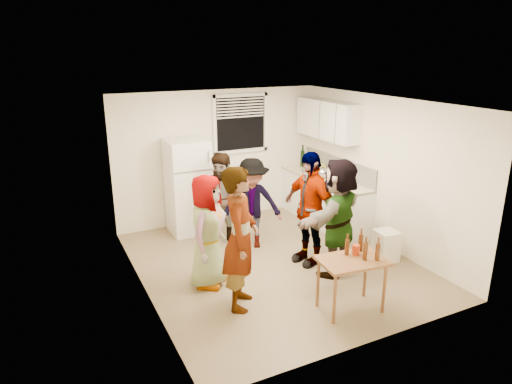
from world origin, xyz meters
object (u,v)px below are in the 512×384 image
serving_table (349,309)px  guest_stripe (241,304)px  beer_bottle_counter (331,183)px  guest_back_left (225,244)px  refrigerator (188,187)px  kettle (323,178)px  beer_bottle_table (347,254)px  guest_orange (335,271)px  guest_grey (209,283)px  guest_black (307,261)px  trash_bin (386,245)px  wine_bottle (302,166)px  blue_cup (339,190)px  red_cup (356,254)px  guest_back_right (252,246)px

serving_table → guest_stripe: 1.41m
beer_bottle_counter → guest_back_left: (-2.00, 0.23, -0.90)m
refrigerator → serving_table: 3.70m
kettle → beer_bottle_table: bearing=-122.7°
refrigerator → guest_orange: 3.02m
refrigerator → guest_back_left: size_ratio=1.06×
guest_grey → guest_black: 1.65m
guest_stripe → kettle: bearing=-20.9°
beer_bottle_counter → trash_bin: bearing=-88.4°
wine_bottle → serving_table: (-1.50, -3.61, -0.90)m
trash_bin → guest_stripe: size_ratio=0.26×
refrigerator → guest_orange: refrigerator is taller
wine_bottle → blue_cup: size_ratio=2.66×
blue_cup → guest_back_left: blue_cup is taller
kettle → wine_bottle: (0.10, 0.88, 0.00)m
refrigerator → beer_bottle_counter: 2.58m
kettle → blue_cup: size_ratio=2.09×
red_cup → guest_back_right: size_ratio=0.08×
beer_bottle_table → guest_stripe: bearing=154.8°
refrigerator → guest_orange: bearing=-59.9°
beer_bottle_counter → beer_bottle_table: size_ratio=1.23×
kettle → guest_grey: bearing=-159.5°
refrigerator → beer_bottle_table: bearing=-73.0°
blue_cup → red_cup: bearing=-120.3°
red_cup → guest_stripe: 1.63m
beer_bottle_counter → blue_cup: bearing=-109.6°
trash_bin → guest_stripe: trash_bin is taller
refrigerator → trash_bin: size_ratio=3.47×
refrigerator → trash_bin: (2.39, -2.54, -0.60)m
beer_bottle_table → guest_grey: bearing=137.5°
trash_bin → serving_table: bearing=-146.9°
kettle → serving_table: size_ratio=0.31×
kettle → guest_stripe: bearing=-146.9°
blue_cup → trash_bin: 1.23m
serving_table → guest_back_left: 2.69m
serving_table → guest_black: bearing=79.6°
wine_bottle → guest_black: wine_bottle is taller
wine_bottle → guest_grey: wine_bottle is taller
guest_stripe → guest_black: bearing=-33.4°
trash_bin → serving_table: 1.68m
blue_cup → guest_stripe: blue_cup is taller
guest_stripe → red_cup: bearing=-83.5°
serving_table → guest_black: serving_table is taller
beer_bottle_counter → guest_black: bearing=-138.3°
guest_back_right → guest_stripe: bearing=-95.0°
wine_bottle → beer_bottle_counter: wine_bottle is taller
blue_cup → guest_back_left: bearing=159.8°
guest_grey → refrigerator: bearing=30.4°
trash_bin → guest_back_left: bearing=140.2°
guest_grey → guest_back_left: (0.74, 1.18, 0.00)m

